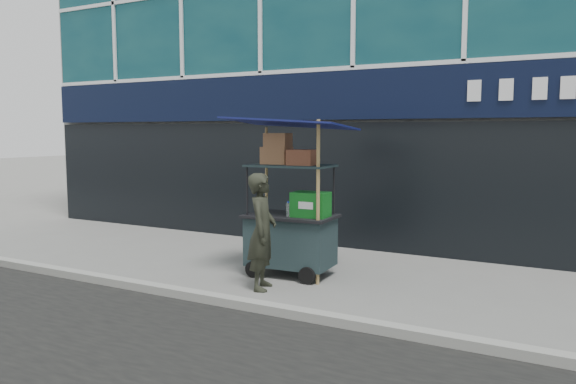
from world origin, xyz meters
The scene contains 4 objects.
ground centered at (0.00, 0.00, 0.00)m, with size 80.00×80.00×0.00m, color slate.
curb centered at (0.00, -0.20, 0.06)m, with size 80.00×0.18×0.12m, color gray.
vendor_cart centered at (-0.04, 1.56, 0.86)m, with size 1.88×1.37×2.45m.
vendor_man centered at (-0.04, 0.69, 0.82)m, with size 0.60×0.39×1.65m, color black.
Camera 1 is at (4.01, -5.96, 2.22)m, focal length 35.00 mm.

